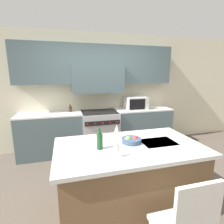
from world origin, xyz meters
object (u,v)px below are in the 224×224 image
Objects in this scene: fruit_bowl at (132,140)px; oil_bottle_on_counter at (70,109)px; wine_glass_near at (117,145)px; wine_glass_far at (117,129)px; microwave at (136,103)px; wine_bottle at (100,141)px; range_stove at (100,131)px.

oil_bottle_on_counter is at bearing 109.48° from fruit_bowl.
wine_glass_near is 1.00× the size of wine_glass_far.
microwave is 2.50m from wine_glass_near.
wine_glass_far is at bearing -120.26° from microwave.
microwave is 1.90× the size of wine_bottle.
wine_glass_far is (0.29, 0.28, 0.04)m from wine_bottle.
wine_glass_near is (-0.25, -2.20, 0.57)m from range_stove.
microwave is 2.34m from wine_bottle.
microwave is 2.49× the size of wine_glass_far.
fruit_bowl reaches higher than range_stove.
wine_bottle is 1.31× the size of wine_glass_near.
range_stove is 3.67× the size of fruit_bowl.
oil_bottle_on_counter reaches higher than range_stove.
wine_bottle is 2.05m from oil_bottle_on_counter.
wine_bottle is at bearing -123.02° from microwave.
wine_bottle is 0.29m from wine_glass_near.
range_stove is at bearing -178.81° from microwave.
range_stove is 2.29m from wine_glass_near.
wine_glass_near is (-1.15, -2.22, -0.05)m from microwave.
fruit_bowl is at bearing -88.43° from range_stove.
oil_bottle_on_counter is (-0.39, 2.29, -0.03)m from wine_glass_near.
wine_bottle reaches higher than oil_bottle_on_counter.
fruit_bowl is at bearing 47.93° from wine_glass_near.
fruit_bowl is 2.07m from oil_bottle_on_counter.
microwave reaches higher than fruit_bowl.
microwave is 2.07m from fruit_bowl.
wine_glass_near is at bearing -117.30° from microwave.
wine_glass_near is 0.78× the size of fruit_bowl.
oil_bottle_on_counter is at bearing 99.63° from wine_glass_near.
microwave is at bearing 56.98° from wine_bottle.
wine_glass_near is 1.17× the size of oil_bottle_on_counter.
range_stove is 2.05m from wine_bottle.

